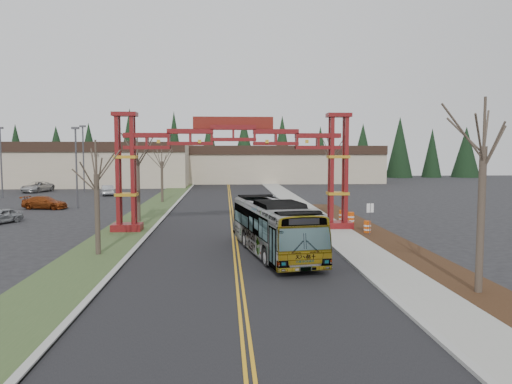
{
  "coord_description": "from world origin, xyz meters",
  "views": [
    {
      "loc": [
        -0.65,
        -19.63,
        6.05
      ],
      "look_at": [
        1.38,
        12.77,
        3.37
      ],
      "focal_mm": 35.0,
      "sensor_mm": 36.0,
      "label": 1
    }
  ],
  "objects": [
    {
      "name": "sidewalk_right",
      "position": [
        7.6,
        25.0,
        0.08
      ],
      "size": [
        2.6,
        110.0,
        0.14
      ],
      "primitive_type": "cube",
      "color": "gray",
      "rests_on": "ground"
    },
    {
      "name": "street_sign",
      "position": [
        9.6,
        14.79,
        1.69
      ],
      "size": [
        0.53,
        0.15,
        2.34
      ],
      "color": "#3F3F44",
      "rests_on": "ground"
    },
    {
      "name": "bare_tree_median_near",
      "position": [
        -8.0,
        9.39,
        4.69
      ],
      "size": [
        2.99,
        2.99,
        6.68
      ],
      "color": "#382D26",
      "rests_on": "ground"
    },
    {
      "name": "retail_building_east",
      "position": [
        10.0,
        79.95,
        3.51
      ],
      "size": [
        38.0,
        20.3,
        7.0
      ],
      "color": "#B6A98B",
      "rests_on": "ground"
    },
    {
      "name": "parked_car_far_b",
      "position": [
        -28.19,
        55.25,
        0.77
      ],
      "size": [
        3.86,
        6.01,
        1.54
      ],
      "primitive_type": "imported",
      "rotation": [
        0.0,
        0.0,
        -0.25
      ],
      "color": "#B8B8B8",
      "rests_on": "ground"
    },
    {
      "name": "parked_car_near_a",
      "position": [
        -19.32,
        22.84,
        0.63
      ],
      "size": [
        2.91,
        3.99,
        1.26
      ],
      "primitive_type": "imported",
      "rotation": [
        0.0,
        0.0,
        -0.44
      ],
      "color": "gray",
      "rests_on": "ground"
    },
    {
      "name": "bare_tree_right_far",
      "position": [
        10.0,
        29.28,
        5.51
      ],
      "size": [
        2.97,
        2.97,
        7.51
      ],
      "color": "#382D26",
      "rests_on": "ground"
    },
    {
      "name": "barrel_mid",
      "position": [
        9.6,
        20.18,
        0.53
      ],
      "size": [
        0.57,
        0.57,
        1.06
      ],
      "color": "#D14B0B",
      "rests_on": "ground"
    },
    {
      "name": "bare_tree_right_near",
      "position": [
        10.0,
        0.33,
        6.18
      ],
      "size": [
        3.07,
        3.07,
        8.26
      ],
      "color": "#382D26",
      "rests_on": "ground"
    },
    {
      "name": "parked_car_mid_a",
      "position": [
        -19.39,
        33.3,
        0.68
      ],
      "size": [
        4.94,
        2.75,
        1.35
      ],
      "primitive_type": "imported",
      "rotation": [
        0.0,
        0.0,
        1.38
      ],
      "color": "#883713",
      "rests_on": "ground"
    },
    {
      "name": "lane_line_right",
      "position": [
        0.12,
        25.0,
        0.03
      ],
      "size": [
        0.12,
        100.0,
        0.01
      ],
      "primitive_type": "cube",
      "color": "orange",
      "rests_on": "road"
    },
    {
      "name": "light_pole_mid",
      "position": [
        -29.17,
        46.0,
        5.25
      ],
      "size": [
        0.79,
        0.39,
        9.08
      ],
      "color": "#3F3F44",
      "rests_on": "ground"
    },
    {
      "name": "curb_left",
      "position": [
        -6.15,
        25.0,
        0.07
      ],
      "size": [
        0.3,
        110.0,
        0.15
      ],
      "primitive_type": "cube",
      "color": "#A0A09B",
      "rests_on": "ground"
    },
    {
      "name": "light_pole_far",
      "position": [
        -21.27,
        54.79,
        5.65
      ],
      "size": [
        0.85,
        0.42,
        9.76
      ],
      "color": "#3F3F44",
      "rests_on": "ground"
    },
    {
      "name": "light_pole_near",
      "position": [
        -16.21,
        33.8,
        4.94
      ],
      "size": [
        0.74,
        0.37,
        8.55
      ],
      "color": "#3F3F44",
      "rests_on": "ground"
    },
    {
      "name": "lane_line_left",
      "position": [
        -0.12,
        25.0,
        0.03
      ],
      "size": [
        0.12,
        100.0,
        0.01
      ],
      "primitive_type": "cube",
      "color": "orange",
      "rests_on": "road"
    },
    {
      "name": "retail_building_west",
      "position": [
        -30.0,
        71.96,
        3.76
      ],
      "size": [
        46.0,
        22.3,
        7.5
      ],
      "color": "#B6A98B",
      "rests_on": "ground"
    },
    {
      "name": "parked_car_far_a",
      "position": [
        -16.68,
        49.25,
        0.7
      ],
      "size": [
        2.68,
        4.52,
        1.41
      ],
      "primitive_type": "imported",
      "rotation": [
        0.0,
        0.0,
        3.44
      ],
      "color": "#B9BDC2",
      "rests_on": "ground"
    },
    {
      "name": "road",
      "position": [
        0.0,
        25.0,
        0.01
      ],
      "size": [
        12.0,
        110.0,
        0.02
      ],
      "primitive_type": "cube",
      "color": "black",
      "rests_on": "ground"
    },
    {
      "name": "barrel_south",
      "position": [
        9.69,
        15.72,
        0.49
      ],
      "size": [
        0.52,
        0.52,
        0.97
      ],
      "color": "#D14B0B",
      "rests_on": "ground"
    },
    {
      "name": "curb_right",
      "position": [
        6.15,
        25.0,
        0.07
      ],
      "size": [
        0.3,
        110.0,
        0.15
      ],
      "primitive_type": "cube",
      "color": "#A0A09B",
      "rests_on": "ground"
    },
    {
      "name": "landscape_strip",
      "position": [
        10.2,
        10.0,
        0.06
      ],
      "size": [
        2.6,
        50.0,
        0.12
      ],
      "primitive_type": "cube",
      "color": "black",
      "rests_on": "ground"
    },
    {
      "name": "bare_tree_median_far",
      "position": [
        -8.0,
        39.24,
        4.8
      ],
      "size": [
        2.93,
        2.93,
        6.76
      ],
      "color": "#382D26",
      "rests_on": "ground"
    },
    {
      "name": "bare_tree_median_mid",
      "position": [
        -8.0,
        23.07,
        5.16
      ],
      "size": [
        3.26,
        3.26,
        7.34
      ],
      "color": "#382D26",
      "rests_on": "ground"
    },
    {
      "name": "ground",
      "position": [
        0.0,
        0.0,
        0.0
      ],
      "size": [
        200.0,
        200.0,
        0.0
      ],
      "primitive_type": "plane",
      "color": "black",
      "rests_on": "ground"
    },
    {
      "name": "silver_sedan",
      "position": [
        3.79,
        32.33,
        0.68
      ],
      "size": [
        2.42,
        4.37,
        1.37
      ],
      "primitive_type": "imported",
      "rotation": [
        0.0,
        0.0,
        -0.25
      ],
      "color": "#A5A8AD",
      "rests_on": "ground"
    },
    {
      "name": "conifer_treeline",
      "position": [
        0.25,
        92.0,
        6.49
      ],
      "size": [
        116.1,
        5.6,
        13.0
      ],
      "color": "black",
      "rests_on": "ground"
    },
    {
      "name": "gateway_arch",
      "position": [
        0.0,
        18.0,
        5.98
      ],
      "size": [
        18.2,
        1.6,
        8.9
      ],
      "color": "#5A0B15",
      "rests_on": "ground"
    },
    {
      "name": "transit_bus",
      "position": [
        2.2,
        9.07,
        1.6
      ],
      "size": [
        4.57,
        11.78,
        3.2
      ],
      "primitive_type": "imported",
      "rotation": [
        0.0,
        0.0,
        0.17
      ],
      "color": "#B9BBC1",
      "rests_on": "ground"
    },
    {
      "name": "barrel_north",
      "position": [
        9.18,
        21.25,
        0.55
      ],
      "size": [
        0.59,
        0.59,
        1.09
      ],
      "color": "#D14B0B",
      "rests_on": "ground"
    },
    {
      "name": "grass_median",
      "position": [
        -8.0,
        25.0,
        0.04
      ],
      "size": [
        4.0,
        110.0,
        0.08
      ],
      "primitive_type": "cube",
      "color": "#354D26",
      "rests_on": "ground"
    }
  ]
}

